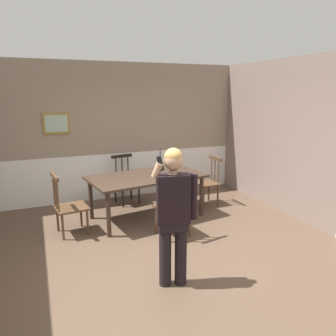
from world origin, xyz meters
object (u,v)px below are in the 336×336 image
(dining_table, at_px, (147,180))
(chair_at_table_head, at_px, (208,182))
(chair_opposite_corner, at_px, (174,206))
(chair_near_window, at_px, (69,206))
(chair_by_doorway, at_px, (126,180))
(person_figure, at_px, (174,210))

(dining_table, relative_size, chair_at_table_head, 2.21)
(chair_opposite_corner, bearing_deg, chair_at_table_head, 32.19)
(chair_near_window, height_order, chair_by_doorway, chair_near_window)
(chair_at_table_head, height_order, person_figure, person_figure)
(chair_by_doorway, bearing_deg, chair_at_table_head, 144.40)
(chair_near_window, distance_m, chair_opposite_corner, 1.66)
(chair_by_doorway, relative_size, chair_at_table_head, 1.01)
(chair_at_table_head, bearing_deg, dining_table, 95.19)
(chair_by_doorway, height_order, person_figure, person_figure)
(chair_by_doorway, xyz_separation_m, person_figure, (-0.25, -3.03, 0.44))
(dining_table, xyz_separation_m, chair_opposite_corner, (0.14, -0.91, -0.21))
(chair_near_window, bearing_deg, chair_at_table_head, 90.82)
(chair_near_window, height_order, person_figure, person_figure)
(chair_near_window, relative_size, chair_by_doorway, 1.02)
(chair_by_doorway, bearing_deg, person_figure, 75.00)
(dining_table, distance_m, chair_at_table_head, 1.40)
(chair_at_table_head, bearing_deg, chair_by_doorway, 61.43)
(chair_opposite_corner, bearing_deg, chair_by_doorway, 88.48)
(chair_at_table_head, relative_size, chair_opposite_corner, 0.97)
(dining_table, xyz_separation_m, person_figure, (-0.39, -2.11, 0.22))
(chair_near_window, height_order, chair_opposite_corner, chair_near_window)
(person_figure, bearing_deg, dining_table, -85.90)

